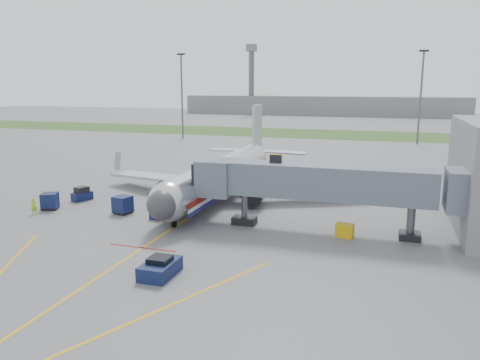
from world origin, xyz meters
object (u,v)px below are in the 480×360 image
(airliner, at_px, (222,174))
(ramp_worker, at_px, (34,206))
(baggage_tug, at_px, (82,194))
(pushback_tug, at_px, (160,268))
(belt_loader, at_px, (166,211))

(airliner, relative_size, ramp_worker, 20.88)
(baggage_tug, bearing_deg, ramp_worker, -98.87)
(pushback_tug, distance_m, baggage_tug, 25.09)
(pushback_tug, bearing_deg, belt_loader, 115.05)
(airliner, xyz_separation_m, belt_loader, (-2.50, -9.99, -2.12))
(baggage_tug, bearing_deg, airliner, 25.76)
(belt_loader, distance_m, ramp_worker, 13.66)
(pushback_tug, xyz_separation_m, baggage_tug, (-18.62, 16.83, 0.13))
(airliner, distance_m, baggage_tug, 16.35)
(airliner, xyz_separation_m, pushback_tug, (4.00, -23.88, -2.07))
(ramp_worker, bearing_deg, baggage_tug, 25.81)
(airliner, height_order, belt_loader, airliner)
(baggage_tug, distance_m, ramp_worker, 6.67)
(baggage_tug, distance_m, belt_loader, 12.48)
(airliner, height_order, ramp_worker, airliner)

